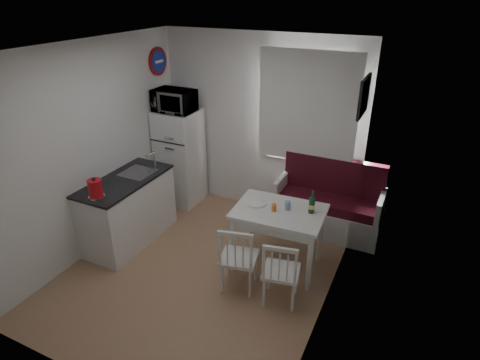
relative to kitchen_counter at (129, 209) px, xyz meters
The scene contains 22 objects.
floor 1.29m from the kitchen_counter, ahead, with size 3.00×3.50×0.02m, color #A87D59.
ceiling 2.46m from the kitchen_counter, ahead, with size 3.00×3.50×0.02m, color white.
wall_back 2.17m from the kitchen_counter, 53.04° to the left, with size 3.00×0.02×2.60m, color white.
wall_front 2.41m from the kitchen_counter, 57.81° to the right, with size 3.00×0.02×2.60m, color white.
wall_left 0.91m from the kitchen_counter, 152.61° to the right, with size 0.02×3.50×2.60m, color white.
wall_right 2.83m from the kitchen_counter, ahead, with size 0.02×3.50×2.60m, color white.
window 2.72m from the kitchen_counter, 39.47° to the left, with size 1.22×0.06×1.47m, color white.
curtain 2.71m from the kitchen_counter, 38.19° to the left, with size 1.35×0.02×1.50m, color white.
kitchen_counter is the anchor object (origin of this frame).
wall_sign 2.15m from the kitchen_counter, 101.80° to the left, with size 0.40×0.40×0.03m, color navy.
picture_frame 3.25m from the kitchen_counter, 19.45° to the left, with size 0.04×0.52×0.42m, color black.
bench 2.71m from the kitchen_counter, 30.11° to the left, with size 1.45×0.56×1.03m.
dining_table 2.03m from the kitchen_counter, ahead, with size 1.08×0.79×0.78m.
chair_left 1.78m from the kitchen_counter, 10.89° to the right, with size 0.47×0.46×0.45m.
chair_right 2.27m from the kitchen_counter, ahead, with size 0.44×0.43×0.43m.
fridge 1.28m from the kitchen_counter, 89.10° to the left, with size 0.59×0.59×1.48m, color white.
microwave 1.68m from the kitchen_counter, 89.06° to the left, with size 0.58×0.39×0.32m, color white.
kettle 0.79m from the kitchen_counter, 84.72° to the right, with size 0.19×0.19×0.26m, color red.
wine_bottle 2.43m from the kitchen_counter, 10.19° to the left, with size 0.07×0.07×0.28m, color #164527, non-canonical shape.
drinking_glass_orange 2.00m from the kitchen_counter, ahead, with size 0.06×0.06×0.09m, color orange.
drinking_glass_blue 2.14m from the kitchen_counter, 10.15° to the left, with size 0.06×0.06×0.11m, color #7B99D2.
plate 1.76m from the kitchen_counter, 11.39° to the left, with size 0.24×0.24×0.02m, color white.
Camera 1 is at (2.12, -3.35, 3.14)m, focal length 30.00 mm.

